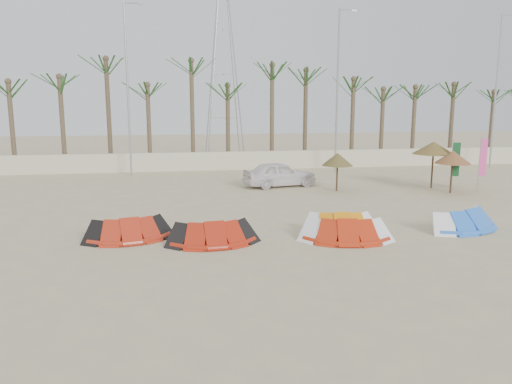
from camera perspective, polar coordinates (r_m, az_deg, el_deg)
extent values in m
plane|color=#C7B884|center=(14.73, 3.90, -9.20)|extent=(120.00, 120.00, 0.00)
cube|color=beige|center=(35.89, -4.23, 3.56)|extent=(60.00, 0.30, 1.30)
cylinder|color=brown|center=(38.55, -25.87, 6.91)|extent=(0.32, 0.32, 6.50)
ellipsoid|color=#194719|center=(38.54, -26.26, 11.72)|extent=(4.00, 4.00, 2.40)
cylinder|color=brown|center=(37.03, -10.73, 7.66)|extent=(0.32, 0.32, 6.50)
ellipsoid|color=#194719|center=(37.03, -10.90, 12.69)|extent=(4.00, 4.00, 2.40)
cylinder|color=brown|center=(38.17, 4.60, 7.88)|extent=(0.32, 0.32, 6.50)
ellipsoid|color=#194719|center=(38.16, 4.67, 12.77)|extent=(4.00, 4.00, 2.40)
cylinder|color=brown|center=(41.74, 18.16, 7.62)|extent=(0.32, 0.32, 6.50)
ellipsoid|color=#194719|center=(41.73, 18.42, 12.08)|extent=(4.00, 4.00, 2.40)
cylinder|color=brown|center=(45.98, 27.11, 7.22)|extent=(0.32, 0.32, 6.50)
cylinder|color=#A5A8AD|center=(33.60, -14.45, 11.09)|extent=(0.14, 0.14, 11.00)
cylinder|color=#A5A8AD|center=(34.08, -14.00, 20.23)|extent=(1.00, 0.08, 0.08)
cube|color=#A5A8AD|center=(34.05, -13.10, 20.19)|extent=(0.35, 0.14, 0.10)
cylinder|color=#A5A8AD|center=(35.33, 9.27, 11.23)|extent=(0.14, 0.14, 11.00)
cylinder|color=#A5A8AD|center=(35.99, 10.33, 19.83)|extent=(1.00, 0.08, 0.08)
cube|color=#A5A8AD|center=(36.14, 11.12, 19.68)|extent=(0.35, 0.14, 0.10)
cylinder|color=#A5A8AD|center=(40.78, 25.72, 10.23)|extent=(0.14, 0.14, 11.00)
cylinder|color=#A5A8AD|center=(41.49, 26.93, 17.63)|extent=(1.00, 0.08, 0.08)
cylinder|color=#B32914|center=(18.47, -14.25, -5.09)|extent=(2.76, 0.81, 0.20)
cube|color=black|center=(18.68, -18.09, -4.64)|extent=(0.83, 1.21, 0.40)
cube|color=black|center=(18.46, -10.36, -4.46)|extent=(0.83, 1.21, 0.40)
cylinder|color=#AE220F|center=(17.49, -4.89, -5.68)|extent=(2.85, 0.47, 0.20)
cube|color=black|center=(17.49, -9.12, -5.26)|extent=(0.70, 1.15, 0.40)
cube|color=black|center=(17.68, -0.77, -4.95)|extent=(0.70, 1.15, 0.40)
cylinder|color=red|center=(18.08, 10.24, -5.27)|extent=(2.89, 0.78, 0.20)
cube|color=white|center=(17.74, 6.15, -4.96)|extent=(0.81, 1.20, 0.40)
cube|color=white|center=(18.60, 13.97, -4.49)|extent=(0.81, 1.20, 0.40)
cylinder|color=orange|center=(18.97, 9.67, -4.50)|extent=(2.56, 0.56, 0.20)
cube|color=white|center=(18.68, 6.24, -4.17)|extent=(0.75, 1.17, 0.40)
cube|color=white|center=(19.42, 12.81, -3.80)|extent=(0.75, 1.17, 0.40)
cylinder|color=#2D73ED|center=(21.05, 22.80, -3.69)|extent=(2.92, 1.48, 0.20)
cube|color=white|center=(20.39, 19.34, -3.46)|extent=(1.00, 1.25, 0.40)
cube|color=white|center=(21.87, 25.81, -3.01)|extent=(1.00, 1.25, 0.40)
cylinder|color=#4C331E|center=(27.81, 9.25, 2.18)|extent=(0.10, 0.10, 2.01)
cone|color=brown|center=(27.71, 9.30, 3.72)|extent=(1.72, 1.72, 0.70)
cylinder|color=#4C331E|center=(28.73, 21.46, 2.05)|extent=(0.10, 0.10, 2.21)
cone|color=#975F35|center=(28.63, 21.57, 3.74)|extent=(1.88, 1.88, 0.70)
cylinder|color=#4C331E|center=(29.98, 19.52, 2.83)|extent=(0.10, 0.10, 2.55)
cone|color=olive|center=(29.87, 19.64, 4.78)|extent=(2.35, 2.35, 0.70)
cylinder|color=#A5A8AD|center=(29.46, 24.15, 2.90)|extent=(0.04, 0.04, 3.08)
cube|color=#EE429B|center=(29.54, 24.56, 3.61)|extent=(0.42, 0.04, 2.00)
cylinder|color=#A5A8AD|center=(29.24, 21.43, 2.81)|extent=(0.04, 0.04, 2.84)
cube|color=#124B25|center=(29.31, 21.85, 3.48)|extent=(0.42, 0.10, 1.85)
imported|color=white|center=(28.94, 2.71, 2.05)|extent=(4.47, 2.48, 1.44)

